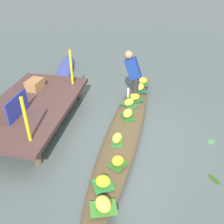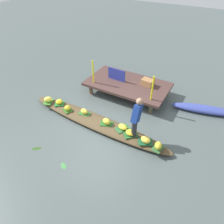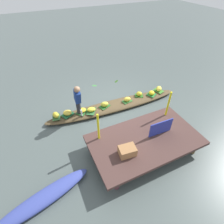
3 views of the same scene
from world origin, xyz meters
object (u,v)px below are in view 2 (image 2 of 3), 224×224
banana_bunch_0 (67,108)px  banana_bunch_7 (107,121)px  banana_bunch_6 (123,127)px  vendor_boat (96,122)px  water_bottle (135,128)px  market_banner (117,75)px  vendor_person (136,116)px  banana_bunch_8 (146,140)px  banana_bunch_3 (130,133)px  banana_bunch_5 (59,102)px  banana_bunch_2 (48,99)px  banana_bunch_1 (158,146)px  banana_bunch_4 (84,111)px  moored_boat (205,109)px  produce_crate (148,82)px

banana_bunch_0 → banana_bunch_7: size_ratio=0.80×
banana_bunch_0 → banana_bunch_6: 2.11m
vendor_boat → water_bottle: bearing=7.5°
water_bottle → vendor_boat: bearing=-174.8°
market_banner → water_bottle: bearing=-47.4°
vendor_person → banana_bunch_8: bearing=-20.9°
banana_bunch_3 → vendor_person: size_ratio=0.24×
banana_bunch_8 → vendor_person: 0.74m
banana_bunch_0 → vendor_boat: bearing=2.8°
banana_bunch_0 → banana_bunch_5: size_ratio=0.91×
banana_bunch_2 → market_banner: size_ratio=0.38×
banana_bunch_1 → banana_bunch_4: 2.73m
banana_bunch_0 → banana_bunch_1: size_ratio=0.87×
banana_bunch_4 → banana_bunch_5: (-1.13, 0.02, -0.01)m
banana_bunch_5 → banana_bunch_6: banana_bunch_5 is taller
vendor_boat → market_banner: (-0.40, 2.20, 0.63)m
banana_bunch_6 → banana_bunch_4: bearing=178.9°
banana_bunch_6 → banana_bunch_7: (-0.56, -0.05, 0.03)m
vendor_boat → banana_bunch_4: banana_bunch_4 is taller
banana_bunch_6 → banana_bunch_8: (0.83, -0.17, 0.02)m
moored_boat → banana_bunch_0: size_ratio=10.40×
banana_bunch_0 → water_bottle: water_bottle is taller
water_bottle → market_banner: size_ratio=0.34×
banana_bunch_5 → market_banner: 2.47m
market_banner → vendor_boat: bearing=-77.6°
banana_bunch_4 → market_banner: size_ratio=0.37×
banana_bunch_2 → market_banner: market_banner is taller
banana_bunch_2 → banana_bunch_8: (3.89, -0.12, -0.01)m
banana_bunch_1 → produce_crate: produce_crate is taller
banana_bunch_1 → banana_bunch_7: (-1.79, 0.17, -0.00)m
banana_bunch_0 → banana_bunch_2: 0.94m
banana_bunch_6 → banana_bunch_7: size_ratio=1.10×
banana_bunch_4 → market_banner: (0.09, 2.13, 0.43)m
banana_bunch_8 → water_bottle: water_bottle is taller
vendor_person → banana_bunch_6: bearing=177.5°
vendor_boat → banana_bunch_8: bearing=-1.8°
banana_bunch_0 → banana_bunch_6: banana_bunch_0 is taller
banana_bunch_2 → water_bottle: water_bottle is taller
banana_bunch_2 → banana_bunch_7: (2.50, 0.00, -0.00)m
banana_bunch_0 → banana_bunch_5: banana_bunch_0 is taller
banana_bunch_5 → banana_bunch_7: size_ratio=0.88×
banana_bunch_1 → water_bottle: size_ratio=1.04×
banana_bunch_2 → vendor_boat: bearing=0.3°
banana_bunch_6 → banana_bunch_3: bearing=-18.9°
banana_bunch_3 → market_banner: (-1.71, 2.27, 0.45)m
moored_boat → market_banner: market_banner is taller
banana_bunch_6 → banana_bunch_8: size_ratio=1.05×
banana_bunch_3 → banana_bunch_4: 1.81m
banana_bunch_3 → produce_crate: size_ratio=0.67×
banana_bunch_1 → market_banner: 3.57m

